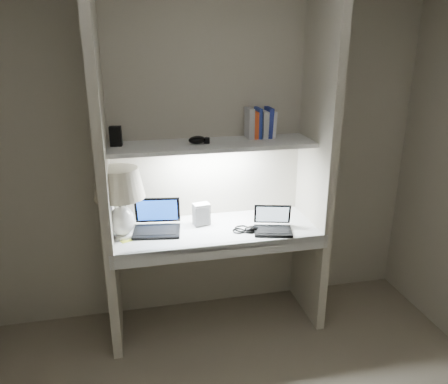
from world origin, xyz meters
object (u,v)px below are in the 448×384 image
object	(u,v)px
laptop_main	(157,223)
laptop_netbook	(273,225)
speaker	(201,214)
table_lamp	(120,192)
book_row	(260,123)

from	to	relation	value
laptop_main	laptop_netbook	bearing A→B (deg)	-4.19
laptop_netbook	speaker	world-z (taller)	laptop_netbook
table_lamp	speaker	distance (m)	0.61
laptop_main	laptop_netbook	size ratio (longest dim) A/B	1.16
laptop_main	speaker	xyz separation A→B (m)	(0.32, 0.03, 0.03)
table_lamp	laptop_main	bearing A→B (deg)	17.01
table_lamp	laptop_main	world-z (taller)	table_lamp
speaker	laptop_main	bearing A→B (deg)	175.20
laptop_main	speaker	world-z (taller)	laptop_main
laptop_main	book_row	size ratio (longest dim) A/B	1.66
speaker	book_row	xyz separation A→B (m)	(0.45, 0.11, 0.62)
book_row	laptop_main	bearing A→B (deg)	-170.10
table_lamp	book_row	distance (m)	1.09
speaker	laptop_netbook	bearing A→B (deg)	-32.66
speaker	book_row	bearing A→B (deg)	3.79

